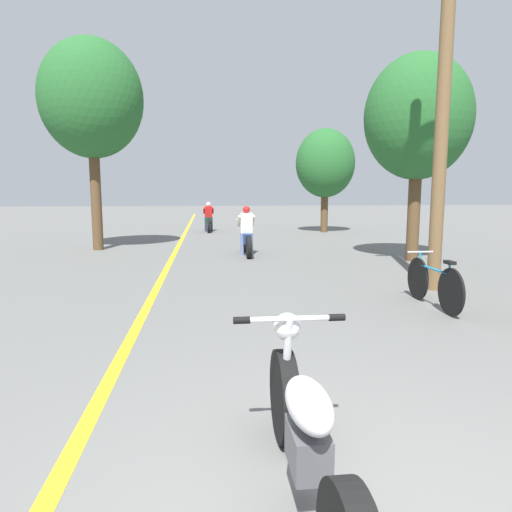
{
  "coord_description": "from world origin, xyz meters",
  "views": [
    {
      "loc": [
        -0.75,
        -2.0,
        1.79
      ],
      "look_at": [
        -0.06,
        4.31,
        0.9
      ],
      "focal_mm": 32.0,
      "sensor_mm": 36.0,
      "label": 1
    }
  ],
  "objects_px": {
    "roadside_tree_right_far": "(325,164)",
    "utility_pole": "(444,80)",
    "motorcycle_foreground": "(306,437)",
    "bicycle_parked": "(433,283)",
    "roadside_tree_left": "(91,100)",
    "motorcycle_rider_lead": "(246,237)",
    "roadside_tree_right_near": "(418,118)",
    "motorcycle_rider_far": "(209,220)"
  },
  "relations": [
    {
      "from": "motorcycle_rider_lead",
      "to": "motorcycle_foreground",
      "type": "bearing_deg",
      "value": -93.22
    },
    {
      "from": "roadside_tree_right_near",
      "to": "motorcycle_rider_lead",
      "type": "bearing_deg",
      "value": 159.74
    },
    {
      "from": "motorcycle_foreground",
      "to": "motorcycle_rider_far",
      "type": "height_order",
      "value": "motorcycle_rider_far"
    },
    {
      "from": "utility_pole",
      "to": "motorcycle_rider_far",
      "type": "relative_size",
      "value": 3.32
    },
    {
      "from": "utility_pole",
      "to": "motorcycle_rider_lead",
      "type": "relative_size",
      "value": 3.53
    },
    {
      "from": "utility_pole",
      "to": "motorcycle_foreground",
      "type": "height_order",
      "value": "utility_pole"
    },
    {
      "from": "bicycle_parked",
      "to": "motorcycle_rider_lead",
      "type": "bearing_deg",
      "value": 110.64
    },
    {
      "from": "roadside_tree_left",
      "to": "bicycle_parked",
      "type": "bearing_deg",
      "value": -49.29
    },
    {
      "from": "motorcycle_rider_far",
      "to": "bicycle_parked",
      "type": "bearing_deg",
      "value": -76.73
    },
    {
      "from": "roadside_tree_left",
      "to": "motorcycle_foreground",
      "type": "xyz_separation_m",
      "value": [
        3.93,
        -12.33,
        -4.13
      ]
    },
    {
      "from": "motorcycle_foreground",
      "to": "bicycle_parked",
      "type": "height_order",
      "value": "motorcycle_foreground"
    },
    {
      "from": "roadside_tree_left",
      "to": "motorcycle_rider_far",
      "type": "relative_size",
      "value": 2.89
    },
    {
      "from": "motorcycle_foreground",
      "to": "roadside_tree_right_far",
      "type": "bearing_deg",
      "value": 75.05
    },
    {
      "from": "motorcycle_rider_lead",
      "to": "bicycle_parked",
      "type": "xyz_separation_m",
      "value": [
        2.38,
        -6.32,
        -0.15
      ]
    },
    {
      "from": "motorcycle_foreground",
      "to": "bicycle_parked",
      "type": "distance_m",
      "value": 5.24
    },
    {
      "from": "utility_pole",
      "to": "roadside_tree_right_far",
      "type": "xyz_separation_m",
      "value": [
        1.14,
        12.31,
        -0.68
      ]
    },
    {
      "from": "roadside_tree_right_near",
      "to": "motorcycle_foreground",
      "type": "height_order",
      "value": "roadside_tree_right_near"
    },
    {
      "from": "roadside_tree_right_far",
      "to": "motorcycle_rider_far",
      "type": "xyz_separation_m",
      "value": [
        -5.2,
        0.92,
        -2.54
      ]
    },
    {
      "from": "bicycle_parked",
      "to": "roadside_tree_left",
      "type": "bearing_deg",
      "value": 130.71
    },
    {
      "from": "roadside_tree_right_near",
      "to": "bicycle_parked",
      "type": "distance_m",
      "value": 6.06
    },
    {
      "from": "motorcycle_rider_far",
      "to": "bicycle_parked",
      "type": "height_order",
      "value": "motorcycle_rider_far"
    },
    {
      "from": "roadside_tree_right_near",
      "to": "motorcycle_rider_lead",
      "type": "relative_size",
      "value": 2.54
    },
    {
      "from": "roadside_tree_left",
      "to": "utility_pole",
      "type": "bearing_deg",
      "value": -41.9
    },
    {
      "from": "roadside_tree_right_near",
      "to": "roadside_tree_right_far",
      "type": "xyz_separation_m",
      "value": [
        -0.07,
        8.8,
        -0.6
      ]
    },
    {
      "from": "roadside_tree_right_far",
      "to": "motorcycle_rider_far",
      "type": "relative_size",
      "value": 2.09
    },
    {
      "from": "roadside_tree_right_near",
      "to": "roadside_tree_right_far",
      "type": "distance_m",
      "value": 8.82
    },
    {
      "from": "utility_pole",
      "to": "motorcycle_rider_lead",
      "type": "xyz_separation_m",
      "value": [
        -3.03,
        5.07,
        -3.21
      ]
    },
    {
      "from": "motorcycle_rider_lead",
      "to": "motorcycle_rider_far",
      "type": "relative_size",
      "value": 0.94
    },
    {
      "from": "roadside_tree_left",
      "to": "motorcycle_rider_lead",
      "type": "xyz_separation_m",
      "value": [
        4.53,
        -1.71,
        -4.03
      ]
    },
    {
      "from": "motorcycle_foreground",
      "to": "bicycle_parked",
      "type": "bearing_deg",
      "value": 55.33
    },
    {
      "from": "roadside_tree_right_near",
      "to": "motorcycle_foreground",
      "type": "distance_m",
      "value": 10.76
    },
    {
      "from": "roadside_tree_right_far",
      "to": "motorcycle_rider_lead",
      "type": "relative_size",
      "value": 2.22
    },
    {
      "from": "roadside_tree_right_near",
      "to": "motorcycle_foreground",
      "type": "bearing_deg",
      "value": -118.14
    },
    {
      "from": "motorcycle_foreground",
      "to": "motorcycle_rider_lead",
      "type": "distance_m",
      "value": 10.64
    },
    {
      "from": "roadside_tree_left",
      "to": "motorcycle_rider_lead",
      "type": "distance_m",
      "value": 6.3
    },
    {
      "from": "roadside_tree_left",
      "to": "bicycle_parked",
      "type": "height_order",
      "value": "roadside_tree_left"
    },
    {
      "from": "motorcycle_rider_lead",
      "to": "bicycle_parked",
      "type": "height_order",
      "value": "motorcycle_rider_lead"
    },
    {
      "from": "utility_pole",
      "to": "motorcycle_rider_far",
      "type": "xyz_separation_m",
      "value": [
        -4.07,
        13.23,
        -3.23
      ]
    },
    {
      "from": "roadside_tree_right_far",
      "to": "roadside_tree_left",
      "type": "height_order",
      "value": "roadside_tree_left"
    },
    {
      "from": "roadside_tree_left",
      "to": "motorcycle_rider_far",
      "type": "bearing_deg",
      "value": 61.55
    },
    {
      "from": "roadside_tree_right_far",
      "to": "utility_pole",
      "type": "bearing_deg",
      "value": -95.28
    },
    {
      "from": "roadside_tree_right_near",
      "to": "motorcycle_rider_lead",
      "type": "xyz_separation_m",
      "value": [
        -4.24,
        1.57,
        -3.12
      ]
    }
  ]
}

